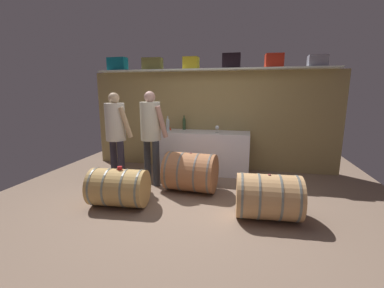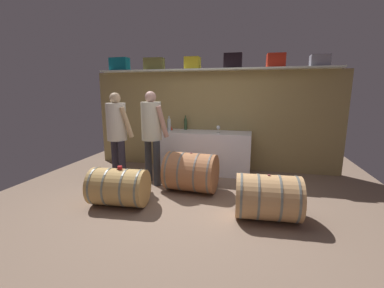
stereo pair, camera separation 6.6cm
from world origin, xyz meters
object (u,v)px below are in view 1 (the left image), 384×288
visitor_tasting (151,128)px  wine_barrel_near (119,187)px  toolcase_teal (117,64)px  red_funnel (169,127)px  work_cabinet (202,152)px  toolcase_yellow (191,63)px  toolcase_red (274,61)px  toolcase_grey (318,61)px  toolcase_olive (152,64)px  toolcase_black (231,61)px  wine_bottle_clear (168,124)px  wine_glass (217,128)px  wine_barrel_flank (191,172)px  wine_barrel_far (268,197)px  winemaker_pouring (116,129)px  wine_bottle_green (184,123)px  tasting_cup (120,168)px

visitor_tasting → wine_barrel_near: bearing=-60.1°
toolcase_teal → red_funnel: 1.81m
work_cabinet → wine_barrel_near: 2.12m
toolcase_yellow → toolcase_teal: bearing=-179.6°
toolcase_yellow → toolcase_red: toolcase_red is taller
toolcase_yellow → wine_barrel_near: (-0.61, -2.14, -1.96)m
toolcase_yellow → toolcase_grey: bearing=0.4°
toolcase_olive → wine_barrel_near: 2.92m
wine_barrel_near → visitor_tasting: 1.27m
work_cabinet → visitor_tasting: 1.33m
toolcase_black → wine_barrel_near: size_ratio=0.41×
toolcase_red → wine_bottle_clear: toolcase_red is taller
toolcase_yellow → work_cabinet: 1.85m
toolcase_yellow → wine_bottle_clear: bearing=-146.4°
toolcase_olive → toolcase_yellow: bearing=-3.5°
toolcase_olive → toolcase_yellow: size_ratio=1.38×
wine_glass → red_funnel: 1.08m
red_funnel → wine_glass: bearing=-8.8°
toolcase_yellow → wine_barrel_flank: (0.29, -1.34, -1.91)m
toolcase_teal → wine_barrel_far: size_ratio=0.49×
toolcase_teal → red_funnel: size_ratio=3.50×
wine_glass → wine_barrel_far: wine_glass is taller
visitor_tasting → red_funnel: bearing=126.5°
wine_barrel_far → winemaker_pouring: bearing=158.8°
toolcase_teal → wine_glass: toolcase_teal is taller
toolcase_yellow → wine_bottle_clear: (-0.44, -0.29, -1.25)m
wine_glass → winemaker_pouring: (-1.71, -0.94, 0.06)m
wine_bottle_green → wine_barrel_flank: size_ratio=0.35×
wine_barrel_near → toolcase_black: bearing=51.8°
wine_bottle_clear → wine_barrel_flank: 1.44m
toolcase_red → tasting_cup: size_ratio=4.86×
wine_bottle_clear → wine_bottle_green: wine_bottle_clear is taller
work_cabinet → toolcase_grey: bearing=6.1°
toolcase_grey → wine_glass: (-1.82, -0.30, -1.27)m
toolcase_teal → toolcase_grey: bearing=4.2°
toolcase_grey → wine_barrel_near: bearing=-142.7°
toolcase_olive → visitor_tasting: (0.37, -1.13, -1.22)m
wine_barrel_near → wine_bottle_clear: bearing=80.3°
toolcase_grey → red_funnel: 3.18m
wine_barrel_far → toolcase_yellow: bearing=122.6°
wine_bottle_green → toolcase_grey: bearing=-0.0°
winemaker_pouring → toolcase_grey: bearing=54.9°
toolcase_red → wine_barrel_flank: (-1.35, -1.34, -1.92)m
toolcase_olive → red_funnel: toolcase_olive is taller
wine_barrel_flank → wine_bottle_clear: bearing=129.3°
toolcase_grey → red_funnel: toolcase_grey is taller
toolcase_black → red_funnel: 1.87m
toolcase_teal → toolcase_black: 2.49m
wine_barrel_near → toolcase_teal: bearing=111.8°
toolcase_black → wine_bottle_green: size_ratio=1.16×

